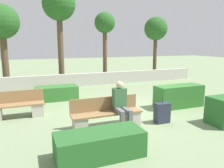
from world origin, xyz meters
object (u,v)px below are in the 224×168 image
object	(u,v)px
tree_leftmost	(2,24)
tree_rightmost	(156,30)
bench_front	(107,116)
tree_center_left	(59,7)
bench_left_side	(17,108)
suitcase	(162,113)
person_seated_man	(121,103)
tree_center_right	(105,26)

from	to	relation	value
tree_leftmost	tree_rightmost	bearing A→B (deg)	-2.41
bench_front	tree_center_left	size ratio (longest dim) A/B	0.37
bench_left_side	tree_rightmost	distance (m)	10.84
suitcase	tree_rightmost	world-z (taller)	tree_rightmost
suitcase	tree_leftmost	xyz separation A→B (m)	(-4.76, 8.14, 3.13)
bench_front	bench_left_side	bearing A→B (deg)	141.90
bench_left_side	suitcase	size ratio (longest dim) A/B	2.10
person_seated_man	tree_center_left	size ratio (longest dim) A/B	0.24
bench_front	suitcase	world-z (taller)	bench_front
bench_front	bench_left_side	world-z (taller)	same
tree_center_left	tree_rightmost	distance (m)	6.54
suitcase	tree_leftmost	size ratio (longest dim) A/B	0.18
bench_front	tree_leftmost	xyz separation A→B (m)	(-3.07, 7.88, 3.10)
tree_center_left	tree_center_right	world-z (taller)	tree_center_left
bench_left_side	person_seated_man	bearing A→B (deg)	-43.60
person_seated_man	tree_center_right	world-z (taller)	tree_center_right
person_seated_man	suitcase	size ratio (longest dim) A/B	1.63
tree_leftmost	tree_center_left	xyz separation A→B (m)	(3.01, -0.40, 0.99)
person_seated_man	suitcase	bearing A→B (deg)	-4.81
bench_left_side	person_seated_man	world-z (taller)	person_seated_man
person_seated_man	bench_left_side	bearing A→B (deg)	143.95
tree_center_right	tree_center_left	bearing A→B (deg)	174.85
bench_front	tree_center_right	bearing A→B (deg)	70.27
suitcase	tree_rightmost	xyz separation A→B (m)	(4.69, 7.74, 3.00)
tree_rightmost	bench_front	bearing A→B (deg)	-130.47
tree_center_right	tree_rightmost	xyz separation A→B (m)	(3.79, 0.25, -0.13)
tree_center_right	suitcase	bearing A→B (deg)	-96.87
tree_leftmost	tree_center_right	size ratio (longest dim) A/B	1.05
bench_front	tree_center_right	xyz separation A→B (m)	(2.60, 7.24, 3.10)
bench_left_side	tree_rightmost	size ratio (longest dim) A/B	0.41
tree_center_left	tree_center_right	xyz separation A→B (m)	(2.66, -0.24, -0.99)
tree_center_left	tree_rightmost	bearing A→B (deg)	0.06
bench_front	bench_left_side	size ratio (longest dim) A/B	1.19
tree_leftmost	tree_center_right	world-z (taller)	tree_leftmost
tree_center_left	bench_left_side	bearing A→B (deg)	-112.73
bench_front	tree_center_left	world-z (taller)	tree_center_left
person_seated_man	tree_center_right	xyz separation A→B (m)	(2.21, 7.38, 2.70)
person_seated_man	tree_rightmost	world-z (taller)	tree_rightmost
person_seated_man	tree_leftmost	world-z (taller)	tree_leftmost
bench_front	tree_center_left	xyz separation A→B (m)	(-0.06, 7.48, 4.08)
bench_left_side	person_seated_man	size ratio (longest dim) A/B	1.28
person_seated_man	tree_rightmost	size ratio (longest dim) A/B	0.32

